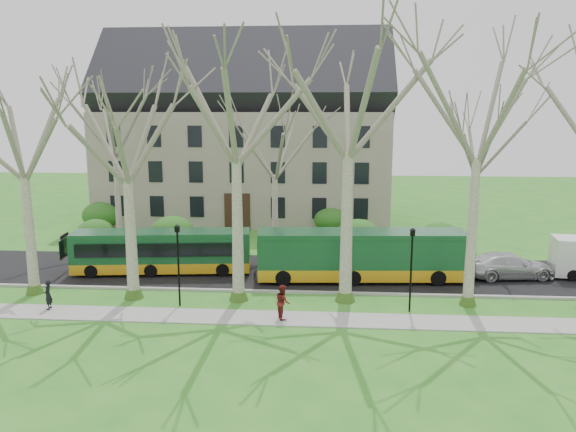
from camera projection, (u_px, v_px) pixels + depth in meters
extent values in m
plane|color=#2A7822|center=(294.00, 302.00, 30.23)|extent=(120.00, 120.00, 0.00)
cube|color=gray|center=(291.00, 319.00, 27.78)|extent=(70.00, 2.00, 0.06)
cube|color=black|center=(300.00, 273.00, 35.62)|extent=(80.00, 8.00, 0.06)
cube|color=#A5A39E|center=(296.00, 292.00, 31.69)|extent=(80.00, 0.25, 0.14)
cube|color=gray|center=(247.00, 165.00, 53.24)|extent=(26.00, 12.00, 10.00)
cylinder|color=black|center=(179.00, 269.00, 29.31)|extent=(0.10, 0.10, 4.00)
cube|color=black|center=(177.00, 229.00, 28.91)|extent=(0.22, 0.22, 0.30)
cylinder|color=black|center=(411.00, 274.00, 28.45)|extent=(0.10, 0.10, 4.00)
cube|color=black|center=(413.00, 233.00, 28.05)|extent=(0.22, 0.22, 0.30)
ellipsoid|color=#1B601D|center=(96.00, 232.00, 42.95)|extent=(2.60, 2.60, 2.00)
ellipsoid|color=#1B601D|center=(173.00, 233.00, 42.52)|extent=(2.60, 2.60, 2.00)
ellipsoid|color=#1B601D|center=(358.00, 236.00, 41.52)|extent=(2.60, 2.60, 2.00)
ellipsoid|color=#1B601D|center=(440.00, 237.00, 41.09)|extent=(2.60, 2.60, 2.00)
ellipsoid|color=#1B601D|center=(102.00, 217.00, 48.97)|extent=(2.60, 2.60, 2.00)
ellipsoid|color=#1B601D|center=(331.00, 220.00, 47.54)|extent=(2.60, 2.60, 2.00)
imported|color=silver|center=(509.00, 266.00, 34.29)|extent=(5.55, 2.86, 1.54)
imported|color=black|center=(48.00, 295.00, 28.91)|extent=(0.45, 0.61, 1.54)
imported|color=maroon|center=(283.00, 302.00, 27.58)|extent=(0.89, 1.00, 1.72)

